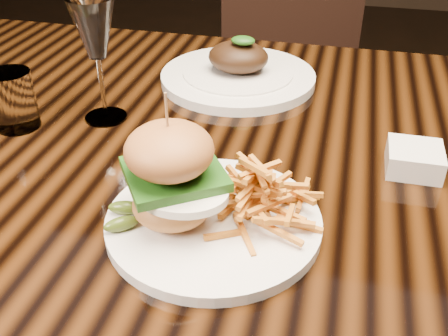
% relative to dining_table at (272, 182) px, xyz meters
% --- Properties ---
extents(dining_table, '(1.60, 0.90, 0.75)m').
position_rel_dining_table_xyz_m(dining_table, '(0.00, 0.00, 0.00)').
color(dining_table, black).
rests_on(dining_table, ground).
extents(burger_plate, '(0.26, 0.26, 0.18)m').
position_rel_dining_table_xyz_m(burger_plate, '(-0.04, -0.22, 0.13)').
color(burger_plate, white).
rests_on(burger_plate, dining_table).
extents(ramekin, '(0.08, 0.08, 0.04)m').
position_rel_dining_table_xyz_m(ramekin, '(0.20, -0.03, 0.09)').
color(ramekin, white).
rests_on(ramekin, dining_table).
extents(wine_glass, '(0.07, 0.07, 0.20)m').
position_rel_dining_table_xyz_m(wine_glass, '(-0.29, 0.01, 0.22)').
color(wine_glass, white).
rests_on(wine_glass, dining_table).
extents(water_tumbler, '(0.07, 0.07, 0.09)m').
position_rel_dining_table_xyz_m(water_tumbler, '(-0.42, -0.05, 0.12)').
color(water_tumbler, white).
rests_on(water_tumbler, dining_table).
extents(far_dish, '(0.29, 0.29, 0.09)m').
position_rel_dining_table_xyz_m(far_dish, '(-0.10, 0.21, 0.09)').
color(far_dish, white).
rests_on(far_dish, dining_table).
extents(chair_far, '(0.57, 0.57, 0.95)m').
position_rel_dining_table_xyz_m(chair_far, '(-0.07, 0.89, -0.13)').
color(chair_far, black).
rests_on(chair_far, ground).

